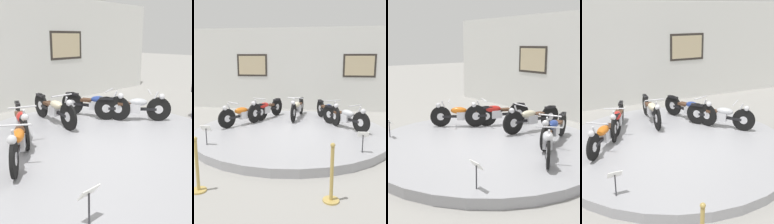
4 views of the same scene
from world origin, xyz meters
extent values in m
plane|color=gray|center=(0.00, 0.00, 0.00)|extent=(60.00, 60.00, 0.00)
cylinder|color=#99999E|center=(0.00, 0.00, 0.11)|extent=(5.83, 5.83, 0.21)
cube|color=#2D2823|center=(-2.40, 4.16, 2.02)|extent=(1.40, 0.02, 1.00)
cube|color=#C6B289|center=(-2.40, 4.16, 2.02)|extent=(1.24, 0.02, 0.84)
cylinder|color=black|center=(-1.99, -0.12, 0.51)|extent=(0.39, 0.53, 0.61)
cylinder|color=silver|center=(-1.99, -0.12, 0.51)|extent=(0.18, 0.21, 0.21)
cylinder|color=black|center=(-1.21, 0.98, 0.51)|extent=(0.39, 0.53, 0.61)
cylinder|color=silver|center=(-1.21, 0.98, 0.51)|extent=(0.18, 0.21, 0.21)
cube|color=black|center=(-1.60, 0.43, 0.51)|extent=(0.77, 1.06, 0.07)
cube|color=silver|center=(-1.62, 0.40, 0.53)|extent=(0.35, 0.38, 0.24)
ellipsoid|color=#D16619|center=(-1.68, 0.31, 0.69)|extent=(0.46, 0.52, 0.20)
cube|color=#472D1E|center=(-1.47, 0.61, 0.65)|extent=(0.35, 0.38, 0.07)
cube|color=black|center=(-1.21, 0.98, 0.77)|extent=(0.29, 0.35, 0.06)
cylinder|color=silver|center=(-1.90, 0.00, 0.71)|extent=(0.18, 0.23, 0.54)
cylinder|color=silver|center=(-1.84, 0.09, 0.97)|extent=(0.46, 0.34, 0.03)
sphere|color=silver|center=(-2.02, -0.17, 0.85)|extent=(0.15, 0.15, 0.15)
cylinder|color=black|center=(-1.33, 0.68, 0.54)|extent=(0.30, 0.63, 0.65)
cylinder|color=silver|center=(-1.33, 0.68, 0.54)|extent=(0.15, 0.24, 0.23)
cylinder|color=black|center=(-0.82, 1.93, 0.54)|extent=(0.30, 0.63, 0.65)
cylinder|color=silver|center=(-0.82, 1.93, 0.54)|extent=(0.15, 0.24, 0.23)
cube|color=black|center=(-1.08, 1.31, 0.54)|extent=(0.53, 1.18, 0.07)
cube|color=silver|center=(-1.09, 1.27, 0.56)|extent=(0.31, 0.37, 0.24)
ellipsoid|color=red|center=(-1.13, 1.18, 0.72)|extent=(0.38, 0.53, 0.20)
cube|color=#472D1E|center=(-1.00, 1.51, 0.68)|extent=(0.31, 0.37, 0.07)
cube|color=black|center=(-0.82, 1.93, 0.81)|extent=(0.23, 0.37, 0.06)
cylinder|color=silver|center=(-1.28, 0.82, 0.74)|extent=(0.14, 0.25, 0.54)
cylinder|color=silver|center=(-1.24, 0.92, 1.00)|extent=(0.51, 0.23, 0.03)
sphere|color=silver|center=(-1.36, 0.62, 0.88)|extent=(0.15, 0.15, 0.15)
cylinder|color=black|center=(-0.06, 0.99, 0.54)|extent=(0.12, 0.66, 0.65)
cylinder|color=silver|center=(-0.06, 0.99, 0.54)|extent=(0.09, 0.23, 0.23)
cylinder|color=black|center=(0.06, 2.33, 0.54)|extent=(0.12, 0.66, 0.65)
cylinder|color=silver|center=(0.06, 2.33, 0.54)|extent=(0.09, 0.23, 0.23)
cube|color=black|center=(0.00, 1.66, 0.54)|extent=(0.19, 1.24, 0.07)
cube|color=silver|center=(0.00, 1.62, 0.56)|extent=(0.23, 0.34, 0.24)
ellipsoid|color=beige|center=(-0.01, 1.52, 0.72)|extent=(0.26, 0.50, 0.20)
cube|color=#472D1E|center=(0.02, 1.88, 0.68)|extent=(0.23, 0.34, 0.07)
cube|color=black|center=(0.06, 2.33, 0.82)|extent=(0.13, 0.37, 0.06)
cylinder|color=silver|center=(-0.05, 1.13, 0.74)|extent=(0.07, 0.25, 0.54)
cylinder|color=silver|center=(-0.04, 1.24, 1.00)|extent=(0.54, 0.08, 0.03)
sphere|color=silver|center=(-0.07, 0.93, 0.88)|extent=(0.15, 0.15, 0.15)
cylinder|color=black|center=(1.33, 0.68, 0.53)|extent=(0.29, 0.61, 0.64)
cylinder|color=silver|center=(1.33, 0.68, 0.53)|extent=(0.15, 0.23, 0.22)
cylinder|color=black|center=(0.82, 1.93, 0.53)|extent=(0.29, 0.61, 0.64)
cylinder|color=silver|center=(0.82, 1.93, 0.53)|extent=(0.15, 0.23, 0.22)
cube|color=black|center=(1.08, 1.31, 0.53)|extent=(0.53, 1.18, 0.07)
cube|color=silver|center=(1.09, 1.27, 0.55)|extent=(0.31, 0.37, 0.24)
ellipsoid|color=navy|center=(1.13, 1.18, 0.71)|extent=(0.39, 0.53, 0.20)
cube|color=#472D1E|center=(1.00, 1.51, 0.67)|extent=(0.31, 0.37, 0.07)
cube|color=black|center=(0.82, 1.93, 0.80)|extent=(0.23, 0.37, 0.06)
cylinder|color=silver|center=(1.28, 0.82, 0.73)|extent=(0.14, 0.25, 0.54)
cylinder|color=silver|center=(1.24, 0.92, 0.99)|extent=(0.51, 0.23, 0.03)
sphere|color=silver|center=(1.36, 0.62, 0.87)|extent=(0.15, 0.15, 0.15)
cylinder|color=black|center=(2.05, -0.07, 0.52)|extent=(0.46, 0.50, 0.62)
cylinder|color=silver|center=(2.05, -0.07, 0.52)|extent=(0.19, 0.21, 0.22)
cylinder|color=black|center=(1.15, 0.93, 0.52)|extent=(0.46, 0.50, 0.62)
cylinder|color=silver|center=(1.15, 0.93, 0.52)|extent=(0.19, 0.21, 0.22)
cube|color=black|center=(1.60, 0.43, 0.52)|extent=(0.88, 0.97, 0.07)
cube|color=silver|center=(1.63, 0.40, 0.54)|extent=(0.36, 0.37, 0.24)
ellipsoid|color=#B2B5BA|center=(1.69, 0.32, 0.70)|extent=(0.48, 0.50, 0.20)
cube|color=#472D1E|center=(1.45, 0.59, 0.66)|extent=(0.36, 0.37, 0.07)
cube|color=black|center=(1.15, 0.93, 0.79)|extent=(0.31, 0.33, 0.06)
cylinder|color=silver|center=(1.95, 0.04, 0.72)|extent=(0.20, 0.22, 0.54)
cylinder|color=silver|center=(1.88, 0.12, 0.98)|extent=(0.42, 0.38, 0.03)
sphere|color=silver|center=(2.09, -0.12, 0.86)|extent=(0.15, 0.15, 0.15)
cylinder|color=#333338|center=(-1.90, -1.73, 0.42)|extent=(0.02, 0.02, 0.42)
cube|color=white|center=(-1.90, -1.73, 0.65)|extent=(0.26, 0.11, 0.15)
cylinder|color=#333338|center=(1.90, -1.73, 0.42)|extent=(0.02, 0.02, 0.42)
cube|color=white|center=(1.90, -1.73, 0.65)|extent=(0.26, 0.11, 0.15)
camera|label=1|loc=(-3.62, -3.62, 2.31)|focal=42.00mm
camera|label=2|loc=(1.07, -7.64, 2.36)|focal=42.00mm
camera|label=3|loc=(5.82, -4.65, 2.64)|focal=50.00mm
camera|label=4|loc=(-2.91, -6.58, 3.41)|focal=50.00mm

